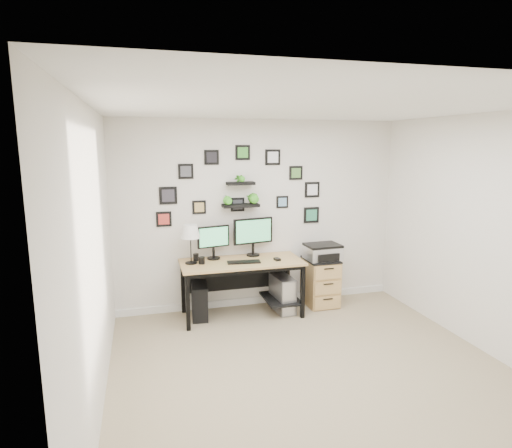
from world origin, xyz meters
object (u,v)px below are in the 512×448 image
object	(u,v)px
pc_tower_black	(199,301)
pc_tower_grey	(283,294)
monitor_left	(213,240)
monitor_right	(253,233)
mug	(202,260)
table_lamp	(190,232)
desk	(244,269)
file_cabinet	(321,282)
printer	(323,252)

from	to	relation	value
pc_tower_black	pc_tower_grey	distance (m)	1.14
monitor_left	pc_tower_grey	distance (m)	1.21
monitor_left	pc_tower_black	xyz separation A→B (m)	(-0.22, -0.12, -0.79)
monitor_right	pc_tower_grey	size ratio (longest dim) A/B	1.11
mug	table_lamp	bearing A→B (deg)	154.93
mug	pc_tower_black	distance (m)	0.57
desk	pc_tower_black	distance (m)	0.72
table_lamp	pc_tower_black	world-z (taller)	table_lamp
monitor_left	table_lamp	xyz separation A→B (m)	(-0.32, -0.13, 0.14)
desk	pc_tower_grey	xyz separation A→B (m)	(0.54, -0.03, -0.38)
mug	file_cabinet	distance (m)	1.77
table_lamp	printer	xyz separation A→B (m)	(1.85, 0.02, -0.38)
table_lamp	pc_tower_black	size ratio (longest dim) A/B	1.12
desk	printer	distance (m)	1.17
printer	mug	bearing A→B (deg)	-177.43
printer	monitor_left	bearing A→B (deg)	175.59
pc_tower_grey	printer	world-z (taller)	printer
mug	monitor_right	bearing A→B (deg)	17.05
table_lamp	mug	world-z (taller)	table_lamp
table_lamp	pc_tower_grey	size ratio (longest dim) A/B	1.00
monitor_left	table_lamp	bearing A→B (deg)	-157.06
table_lamp	mug	size ratio (longest dim) A/B	5.57
mug	monitor_left	bearing A→B (deg)	45.82
monitor_right	pc_tower_grey	world-z (taller)	monitor_right
desk	pc_tower_grey	distance (m)	0.66
file_cabinet	printer	distance (m)	0.44
pc_tower_black	file_cabinet	world-z (taller)	file_cabinet
monitor_left	mug	distance (m)	0.35
pc_tower_black	file_cabinet	xyz separation A→B (m)	(1.74, 0.02, 0.11)
table_lamp	printer	bearing A→B (deg)	0.53
pc_tower_black	table_lamp	bearing A→B (deg)	-166.62
pc_tower_black	mug	bearing A→B (deg)	-60.47
desk	monitor_left	xyz separation A→B (m)	(-0.37, 0.16, 0.39)
desk	pc_tower_grey	size ratio (longest dim) A/B	3.14
desk	file_cabinet	bearing A→B (deg)	2.92
pc_tower_black	pc_tower_grey	xyz separation A→B (m)	(1.14, -0.07, 0.02)
table_lamp	printer	size ratio (longest dim) A/B	1.05
monitor_left	pc_tower_black	distance (m)	0.83
monitor_right	mug	distance (m)	0.82
desk	file_cabinet	distance (m)	1.18
monitor_right	file_cabinet	distance (m)	1.21
mug	file_cabinet	bearing A→B (deg)	3.04
monitor_right	table_lamp	distance (m)	0.90
monitor_left	mug	size ratio (longest dim) A/B	4.94
monitor_left	file_cabinet	bearing A→B (deg)	-3.95
monitor_right	mug	size ratio (longest dim) A/B	6.18
monitor_right	pc_tower_grey	bearing A→B (deg)	-32.13
desk	monitor_right	bearing A→B (deg)	46.96
table_lamp	pc_tower_black	xyz separation A→B (m)	(0.10, 0.01, -0.93)
monitor_right	table_lamp	bearing A→B (deg)	-169.10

